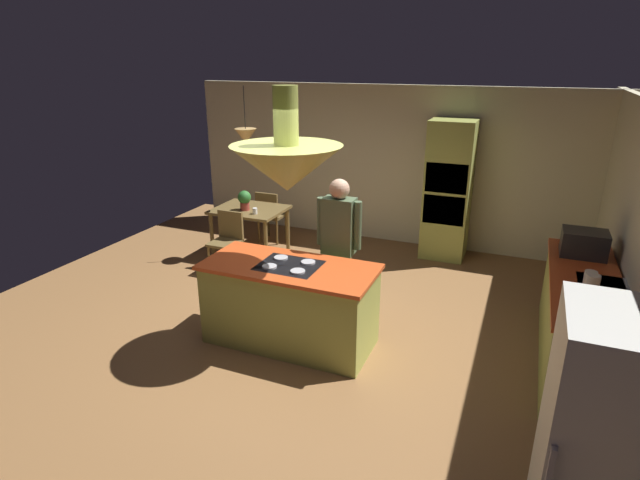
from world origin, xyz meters
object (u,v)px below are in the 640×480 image
(potted_plant_on_table, at_px, (244,199))
(microwave_on_counter, at_px, (584,243))
(refrigerator, at_px, (611,458))
(canister_tea, at_px, (590,280))
(chair_by_back_wall, at_px, (270,213))
(canister_sugar, at_px, (592,285))
(person_at_island, at_px, (339,241))
(oven_tower, at_px, (448,190))
(chair_facing_island, at_px, (228,237))
(kitchen_island, at_px, (290,304))
(cup_on_table, at_px, (255,211))
(canister_flour, at_px, (593,297))
(dining_table, at_px, (250,215))

(potted_plant_on_table, distance_m, microwave_on_counter, 4.59)
(refrigerator, xyz_separation_m, canister_tea, (0.04, 2.29, 0.13))
(chair_by_back_wall, distance_m, canister_sugar, 5.13)
(potted_plant_on_table, bearing_deg, person_at_island, -33.14)
(oven_tower, relative_size, chair_by_back_wall, 2.41)
(oven_tower, xyz_separation_m, chair_facing_island, (-2.80, -1.79, -0.55))
(kitchen_island, bearing_deg, person_at_island, 67.17)
(oven_tower, relative_size, canister_sugar, 10.13)
(chair_facing_island, xyz_separation_m, canister_sugar, (4.54, -1.05, 0.51))
(cup_on_table, relative_size, canister_flour, 0.60)
(canister_flour, height_order, microwave_on_counter, microwave_on_counter)
(refrigerator, relative_size, canister_sugar, 8.35)
(oven_tower, bearing_deg, canister_tea, -56.77)
(chair_by_back_wall, xyz_separation_m, cup_on_table, (0.22, -0.86, 0.30))
(chair_by_back_wall, bearing_deg, chair_facing_island, 90.00)
(kitchen_island, xyz_separation_m, canister_tea, (2.84, 0.59, 0.53))
(cup_on_table, bearing_deg, chair_by_back_wall, 104.36)
(dining_table, height_order, person_at_island, person_at_island)
(canister_flour, bearing_deg, potted_plant_on_table, 158.69)
(chair_by_back_wall, relative_size, microwave_on_counter, 1.89)
(cup_on_table, relative_size, microwave_on_counter, 0.20)
(chair_facing_island, bearing_deg, chair_by_back_wall, 90.00)
(chair_facing_island, bearing_deg, potted_plant_on_table, 92.22)
(canister_sugar, bearing_deg, microwave_on_counter, 90.00)
(person_at_island, height_order, microwave_on_counter, person_at_island)
(refrigerator, bearing_deg, canister_flour, 88.81)
(oven_tower, relative_size, microwave_on_counter, 4.57)
(oven_tower, xyz_separation_m, canister_tea, (1.74, -2.66, -0.06))
(dining_table, bearing_deg, kitchen_island, -51.01)
(potted_plant_on_table, bearing_deg, cup_on_table, -26.34)
(potted_plant_on_table, relative_size, cup_on_table, 3.33)
(person_at_island, relative_size, canister_tea, 10.02)
(refrigerator, bearing_deg, canister_sugar, 88.91)
(person_at_island, distance_m, canister_tea, 2.55)
(chair_facing_island, height_order, canister_tea, canister_tea)
(canister_sugar, xyz_separation_m, canister_tea, (0.00, 0.18, -0.02))
(person_at_island, height_order, canister_flour, person_at_island)
(oven_tower, height_order, potted_plant_on_table, oven_tower)
(canister_flour, height_order, canister_tea, canister_tea)
(potted_plant_on_table, distance_m, canister_tea, 4.78)
(cup_on_table, xyz_separation_m, microwave_on_counter, (4.32, -0.40, 0.24))
(refrigerator, relative_size, canister_tea, 10.18)
(canister_flour, bearing_deg, oven_tower, 119.98)
(refrigerator, relative_size, person_at_island, 1.02)
(microwave_on_counter, bearing_deg, canister_sugar, -90.00)
(person_at_island, xyz_separation_m, canister_tea, (2.55, -0.11, 0.01))
(kitchen_island, height_order, oven_tower, oven_tower)
(person_at_island, xyz_separation_m, canister_flour, (2.55, -0.47, 0.00))
(canister_flour, height_order, canister_sugar, canister_sugar)
(canister_sugar, bearing_deg, cup_on_table, 161.09)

